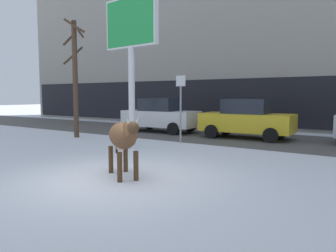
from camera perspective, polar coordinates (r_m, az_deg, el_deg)
name	(u,v)px	position (r m, az deg, el deg)	size (l,w,h in m)	color
ground_plane	(114,179)	(8.08, -9.47, -9.06)	(120.00, 120.00, 0.00)	white
road_strip	(248,138)	(15.63, 13.79, -2.13)	(60.00, 5.60, 0.01)	#514F4C
building_facade	(292,23)	(22.76, 20.80, 16.39)	(44.00, 6.10, 13.00)	gray
cow_brown	(123,137)	(8.00, -7.83, -1.93)	(1.80, 1.40, 1.54)	brown
billboard	(131,32)	(12.45, -6.49, 16.04)	(2.53, 0.46, 5.56)	silver
car_white_sedan	(160,115)	(17.88, -1.32, 1.86)	(4.26, 2.10, 1.84)	white
car_yellow_sedan	(246,119)	(15.62, 13.54, 1.21)	(4.26, 2.10, 1.84)	gold
bare_tree_left_lot	(75,75)	(16.19, -15.93, 8.63)	(1.36, 1.35, 5.47)	#4C3828
street_sign	(181,103)	(13.69, 2.22, 3.98)	(0.44, 0.08, 2.82)	gray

